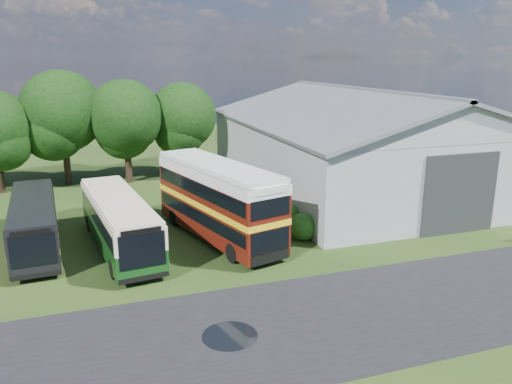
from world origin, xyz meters
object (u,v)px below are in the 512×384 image
object	(u,v)px
bus_maroon_double	(218,202)
storage_shed	(360,138)
bus_dark_single	(34,223)
bus_green_single	(119,222)

from	to	relation	value
bus_maroon_double	storage_shed	bearing A→B (deg)	14.99
storage_shed	bus_dark_single	xyz separation A→B (m)	(-24.39, -6.39, -2.66)
bus_maroon_double	bus_dark_single	bearing A→B (deg)	154.64
bus_maroon_double	bus_dark_single	size ratio (longest dim) A/B	1.06
bus_green_single	bus_dark_single	world-z (taller)	bus_green_single
storage_shed	bus_green_single	size ratio (longest dim) A/B	2.21
bus_green_single	bus_maroon_double	bearing A→B (deg)	-9.01
bus_dark_single	bus_maroon_double	bearing A→B (deg)	-14.38
bus_maroon_double	bus_dark_single	distance (m)	10.43
bus_green_single	bus_maroon_double	xyz separation A→B (m)	(5.71, -0.15, 0.69)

